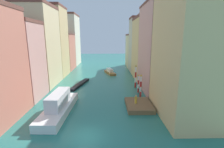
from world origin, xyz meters
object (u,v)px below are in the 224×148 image
object	(u,v)px
mooring_pole_0	(141,86)
vaporetto_white	(59,105)
waterfront_dock	(139,105)
mooring_pole_1	(138,83)
mooring_pole_2	(136,76)
person_on_dock	(136,99)
gondola_black	(80,84)
motorboat_0	(110,72)

from	to	relation	value
mooring_pole_0	vaporetto_white	world-z (taller)	mooring_pole_0
vaporetto_white	waterfront_dock	bearing A→B (deg)	7.52
mooring_pole_1	mooring_pole_2	distance (m)	3.43
waterfront_dock	mooring_pole_1	bearing A→B (deg)	80.33
mooring_pole_2	vaporetto_white	xyz separation A→B (m)	(-13.72, -12.39, -1.51)
mooring_pole_2	vaporetto_white	size ratio (longest dim) A/B	0.44
person_on_dock	mooring_pole_0	xyz separation A→B (m)	(1.74, 4.83, 0.89)
waterfront_dock	gondola_black	bearing A→B (deg)	132.30
waterfront_dock	mooring_pole_0	size ratio (longest dim) A/B	1.29
mooring_pole_1	motorboat_0	world-z (taller)	mooring_pole_1
mooring_pole_0	motorboat_0	distance (m)	21.82
mooring_pole_2	vaporetto_white	world-z (taller)	mooring_pole_2
mooring_pole_0	motorboat_0	size ratio (longest dim) A/B	0.62
mooring_pole_2	person_on_dock	bearing A→B (deg)	-99.20
person_on_dock	gondola_black	xyz separation A→B (m)	(-11.27, 12.95, -1.10)
person_on_dock	mooring_pole_2	bearing A→B (deg)	80.80
mooring_pole_0	gondola_black	world-z (taller)	mooring_pole_0
mooring_pole_1	gondola_black	world-z (taller)	mooring_pole_1
mooring_pole_0	gondola_black	xyz separation A→B (m)	(-13.01, 8.12, -1.99)
mooring_pole_1	gondola_black	size ratio (longest dim) A/B	0.39
gondola_black	mooring_pole_0	bearing A→B (deg)	-31.95
waterfront_dock	mooring_pole_2	world-z (taller)	mooring_pole_2
motorboat_0	waterfront_dock	bearing A→B (deg)	-80.27
person_on_dock	mooring_pole_0	world-z (taller)	mooring_pole_0
waterfront_dock	motorboat_0	world-z (taller)	motorboat_0
mooring_pole_0	mooring_pole_2	bearing A→B (deg)	90.03
person_on_dock	mooring_pole_1	bearing A→B (deg)	76.46
person_on_dock	mooring_pole_0	size ratio (longest dim) A/B	0.33
person_on_dock	mooring_pole_2	xyz separation A→B (m)	(1.74, 10.74, 1.29)
motorboat_0	person_on_dock	bearing A→B (deg)	-81.39
mooring_pole_0	vaporetto_white	xyz separation A→B (m)	(-13.72, -6.49, -1.10)
mooring_pole_2	gondola_black	bearing A→B (deg)	170.35
gondola_black	mooring_pole_2	bearing A→B (deg)	-9.65
waterfront_dock	mooring_pole_0	world-z (taller)	mooring_pole_0
person_on_dock	motorboat_0	bearing A→B (deg)	98.61
person_on_dock	mooring_pole_1	world-z (taller)	mooring_pole_1
motorboat_0	mooring_pole_2	bearing A→B (deg)	-69.48
waterfront_dock	motorboat_0	xyz separation A→B (m)	(-4.43, 25.85, 0.24)
waterfront_dock	mooring_pole_1	xyz separation A→B (m)	(1.26, 7.38, 1.62)
waterfront_dock	gondola_black	xyz separation A→B (m)	(-11.79, 12.96, -0.09)
person_on_dock	vaporetto_white	bearing A→B (deg)	-172.13
mooring_pole_0	gondola_black	distance (m)	15.47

